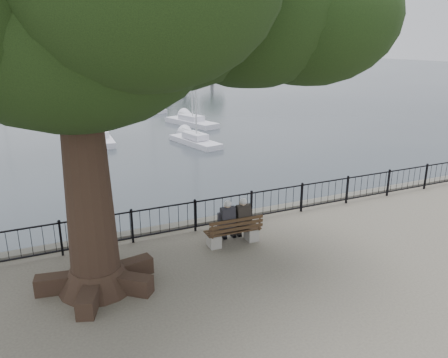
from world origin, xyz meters
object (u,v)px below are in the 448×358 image
bench (234,234)px  person_left (226,223)px  person_right (241,221)px  lion_monument (85,80)px

bench → person_left: (-0.20, 0.10, 0.34)m
person_right → lion_monument: 48.72m
person_left → person_right: (0.49, -0.02, 0.00)m
bench → person_right: 0.45m
person_left → lion_monument: lion_monument is taller
person_left → lion_monument: (2.50, 48.66, 0.40)m
person_left → person_right: size_ratio=1.00×
person_left → bench: bearing=-26.9°
bench → person_right: person_right is taller
bench → person_left: person_left is taller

